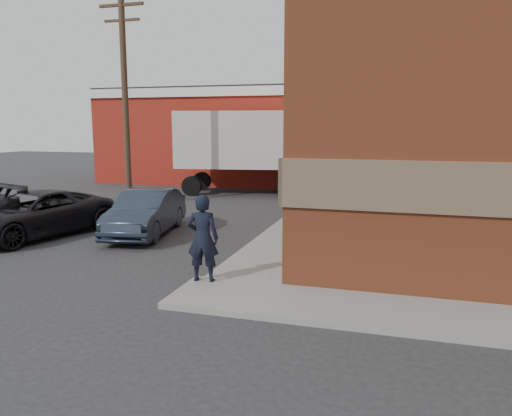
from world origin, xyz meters
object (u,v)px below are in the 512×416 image
Objects in this scene: warehouse at (241,135)px; utility_pole at (125,94)px; box_truck at (258,147)px; suv_a at (33,214)px; sedan at (146,213)px; man at (203,238)px.

utility_pole is (-1.50, -11.00, 1.93)m from warehouse.
box_truck is (2.80, -5.81, -0.43)m from warehouse.
suv_a is at bearing -118.51° from box_truck.
suv_a is 12.22m from box_truck.
suv_a reaches higher than sedan.
utility_pole is 12.34m from man.
warehouse is 3.18× the size of suv_a.
sedan is at bearing -82.67° from warehouse.
box_truck is at bearing 84.88° from suv_a.
utility_pole is 7.32m from sedan.
utility_pole reaches higher than box_truck.
suv_a is at bearing -86.93° from utility_pole.
man is at bearing -58.96° from sedan.
sedan is 0.84× the size of suv_a.
warehouse is 1.88× the size of box_truck.
box_truck reaches higher than man.
suv_a is (-1.16, -17.25, -2.10)m from warehouse.
warehouse is at bearing 106.27° from box_truck.
warehouse is 17.42m from suv_a.
warehouse is 1.81× the size of utility_pole.
warehouse is at bearing 82.23° from utility_pole.
utility_pole is at bearing 107.04° from suv_a.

